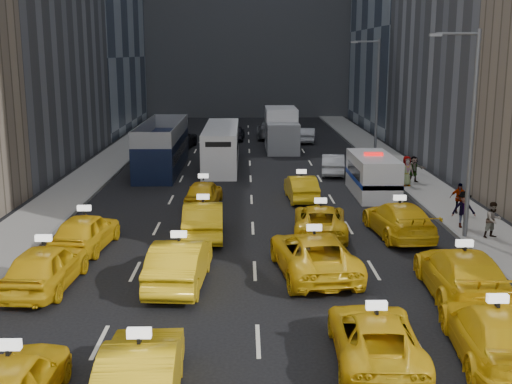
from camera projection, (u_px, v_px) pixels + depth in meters
ground at (260, 375)px, 16.33m from camera, size 160.00×160.00×0.00m
sidewalk_west at (85, 181)px, 40.56m from camera, size 3.00×90.00×0.15m
sidewalk_east at (415, 180)px, 40.91m from camera, size 3.00×90.00×0.15m
curb_west at (108, 181)px, 40.58m from camera, size 0.15×90.00×0.18m
curb_east at (392, 180)px, 40.88m from camera, size 0.15×90.00×0.18m
streetlight_near at (470, 128)px, 27.15m from camera, size 2.15×0.22×9.00m
streetlight_far at (376, 96)px, 46.69m from camera, size 2.15×0.22×9.00m
taxi_4 at (12, 384)px, 14.44m from camera, size 1.83×4.36×1.47m
taxi_5 at (141, 375)px, 14.70m from camera, size 1.92×5.00×1.63m
taxi_6 at (375, 337)px, 17.01m from camera, size 2.41×4.89×1.33m
taxi_7 at (495, 333)px, 17.01m from camera, size 2.64×5.42×1.52m
taxi_8 at (46, 266)px, 22.17m from camera, size 2.18×4.83×1.61m
taxi_9 at (180, 263)px, 22.50m from camera, size 2.06×5.10×1.65m
taxi_10 at (314, 254)px, 23.60m from camera, size 3.24×5.93×1.58m
taxi_11 at (462, 274)px, 21.37m from camera, size 2.64×5.87×1.67m
taxi_12 at (86, 232)px, 26.54m from camera, size 2.33×4.79×1.57m
taxi_13 at (203, 219)px, 28.40m from camera, size 1.91×4.97×1.62m
taxi_14 at (320, 220)px, 28.73m from camera, size 2.73×5.14×1.38m
taxi_15 at (399, 219)px, 28.52m from camera, size 2.66×5.52×1.55m
taxi_16 at (204, 193)px, 34.18m from camera, size 2.07×4.31×1.42m
taxi_17 at (301, 188)px, 35.56m from camera, size 1.72×4.32×1.40m
nypd_van at (373, 176)px, 36.79m from camera, size 2.93×5.98×2.47m
double_decker at (162, 147)px, 44.50m from camera, size 2.74×11.37×3.30m
city_bus at (221, 147)px, 45.99m from camera, size 2.97×11.32×2.89m
box_truck at (281, 129)px, 53.89m from camera, size 2.70×7.59×3.45m
misc_car_0 at (333, 164)px, 43.12m from camera, size 1.99×4.35×1.38m
misc_car_1 at (178, 139)px, 54.89m from camera, size 3.27×5.93×1.57m
misc_car_2 at (269, 130)px, 61.28m from camera, size 2.30×5.59×1.62m
misc_car_3 at (235, 133)px, 59.70m from camera, size 1.89×4.35×1.46m
misc_car_4 at (307, 135)px, 58.41m from camera, size 1.94×4.20×1.34m
pedestrian_1 at (493, 220)px, 27.80m from camera, size 0.87×0.65×1.58m
pedestrian_2 at (464, 209)px, 29.39m from camera, size 1.10×0.46×1.70m
pedestrian_3 at (459, 198)px, 32.08m from camera, size 0.96×0.60×1.53m
pedestrian_4 at (406, 171)px, 38.63m from camera, size 0.96×0.63×1.82m
pedestrian_5 at (414, 169)px, 39.74m from camera, size 1.56×0.71×1.62m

